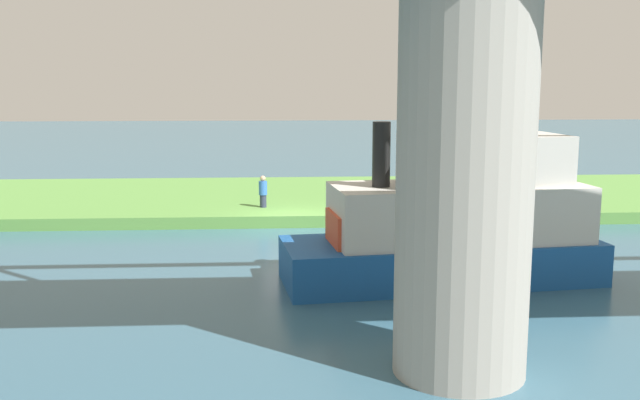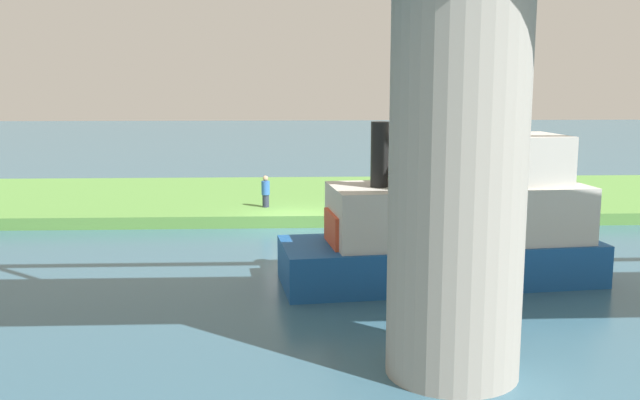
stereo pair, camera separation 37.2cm
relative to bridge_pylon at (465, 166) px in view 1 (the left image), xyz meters
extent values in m
plane|color=#386075|center=(3.11, -14.79, -4.29)|extent=(160.00, 160.00, 0.00)
cube|color=#5B9342|center=(3.11, -20.79, -4.04)|extent=(80.00, 12.00, 0.50)
cylinder|color=#9E998E|center=(0.00, 0.00, 0.00)|extent=(2.72, 2.72, 8.58)
cylinder|color=#2D334C|center=(4.36, -16.97, -3.51)|extent=(0.29, 0.29, 0.55)
cylinder|color=blue|center=(4.36, -16.97, -2.94)|extent=(0.49, 0.49, 0.60)
sphere|color=tan|center=(4.36, -16.97, -2.52)|extent=(0.24, 0.24, 0.24)
cylinder|color=brown|center=(0.45, -15.54, -3.36)|extent=(0.20, 0.20, 0.87)
cube|color=#195199|center=(-1.15, -6.73, -3.66)|extent=(9.71, 4.22, 1.25)
cube|color=beige|center=(-1.67, -6.80, -2.20)|extent=(7.81, 3.69, 1.67)
cube|color=beige|center=(-2.39, -6.88, -0.63)|extent=(4.95, 2.92, 1.46)
cylinder|color=black|center=(0.72, -6.51, -0.42)|extent=(0.52, 0.52, 1.88)
cube|color=#D84C2D|center=(1.34, -6.44, -2.56)|extent=(1.88, 2.07, 0.94)
camera|label=1|loc=(3.70, 13.88, 1.68)|focal=40.15mm
camera|label=2|loc=(3.33, 13.90, 1.68)|focal=40.15mm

